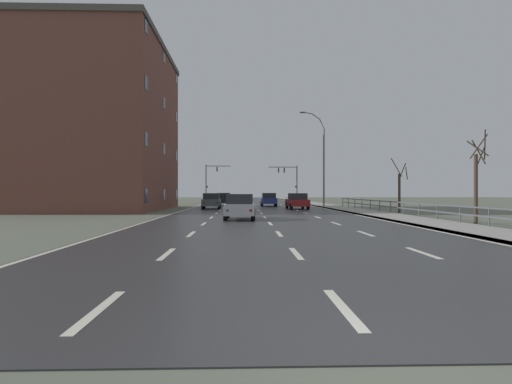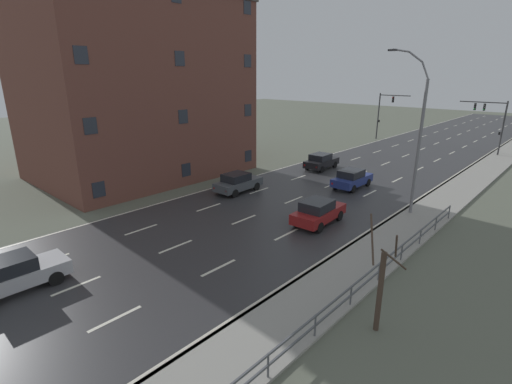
{
  "view_description": "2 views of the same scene",
  "coord_description": "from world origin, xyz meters",
  "px_view_note": "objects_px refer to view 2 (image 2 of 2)",
  "views": [
    {
      "loc": [
        -1.45,
        -4.06,
        1.7
      ],
      "look_at": [
        0.68,
        63.67,
        1.68
      ],
      "focal_mm": 29.7,
      "sensor_mm": 36.0,
      "label": 1
    },
    {
      "loc": [
        15.86,
        18.15,
        9.11
      ],
      "look_at": [
        0.0,
        35.57,
        1.64
      ],
      "focal_mm": 26.24,
      "sensor_mm": 36.0,
      "label": 2
    }
  ],
  "objects_px": {
    "car_far_right": "(238,182)",
    "car_distant": "(352,178)",
    "car_near_left": "(318,212)",
    "street_lamp_midground": "(417,138)",
    "traffic_signal_left": "(384,110)",
    "car_near_right": "(15,274)",
    "brick_building": "(137,88)",
    "car_mid_centre": "(321,161)",
    "traffic_signal_right": "(493,118)"
  },
  "relations": [
    {
      "from": "car_mid_centre",
      "to": "traffic_signal_left",
      "type": "bearing_deg",
      "value": 97.08
    },
    {
      "from": "street_lamp_midground",
      "to": "car_near_left",
      "type": "distance_m",
      "value": 7.97
    },
    {
      "from": "car_near_right",
      "to": "car_mid_centre",
      "type": "distance_m",
      "value": 27.76
    },
    {
      "from": "car_far_right",
      "to": "car_distant",
      "type": "relative_size",
      "value": 1.01
    },
    {
      "from": "traffic_signal_left",
      "to": "traffic_signal_right",
      "type": "bearing_deg",
      "value": -7.74
    },
    {
      "from": "traffic_signal_right",
      "to": "brick_building",
      "type": "height_order",
      "value": "brick_building"
    },
    {
      "from": "street_lamp_midground",
      "to": "car_distant",
      "type": "relative_size",
      "value": 2.6
    },
    {
      "from": "street_lamp_midground",
      "to": "car_far_right",
      "type": "xyz_separation_m",
      "value": [
        -11.99,
        -4.36,
        -4.38
      ]
    },
    {
      "from": "street_lamp_midground",
      "to": "car_mid_centre",
      "type": "distance_m",
      "value": 13.75
    },
    {
      "from": "car_far_right",
      "to": "car_near_left",
      "type": "bearing_deg",
      "value": -10.02
    },
    {
      "from": "traffic_signal_left",
      "to": "car_mid_centre",
      "type": "xyz_separation_m",
      "value": [
        3.37,
        -21.01,
        -3.38
      ]
    },
    {
      "from": "car_far_right",
      "to": "car_near_left",
      "type": "distance_m",
      "value": 8.57
    },
    {
      "from": "traffic_signal_left",
      "to": "brick_building",
      "type": "distance_m",
      "value": 34.93
    },
    {
      "from": "car_far_right",
      "to": "car_distant",
      "type": "xyz_separation_m",
      "value": [
        6.19,
        7.21,
        0.0
      ]
    },
    {
      "from": "car_far_right",
      "to": "car_near_left",
      "type": "relative_size",
      "value": 0.99
    },
    {
      "from": "car_near_left",
      "to": "car_distant",
      "type": "relative_size",
      "value": 1.02
    },
    {
      "from": "traffic_signal_right",
      "to": "street_lamp_midground",
      "type": "bearing_deg",
      "value": -88.45
    },
    {
      "from": "car_near_right",
      "to": "car_mid_centre",
      "type": "xyz_separation_m",
      "value": [
        -2.18,
        27.67,
        0.0
      ]
    },
    {
      "from": "car_distant",
      "to": "street_lamp_midground",
      "type": "bearing_deg",
      "value": -26.16
    },
    {
      "from": "car_near_right",
      "to": "car_near_left",
      "type": "bearing_deg",
      "value": 71.1
    },
    {
      "from": "brick_building",
      "to": "car_distant",
      "type": "bearing_deg",
      "value": 27.34
    },
    {
      "from": "car_near_right",
      "to": "brick_building",
      "type": "distance_m",
      "value": 21.7
    },
    {
      "from": "traffic_signal_left",
      "to": "car_near_left",
      "type": "xyz_separation_m",
      "value": [
        11.07,
        -33.28,
        -3.38
      ]
    },
    {
      "from": "car_near_left",
      "to": "brick_building",
      "type": "relative_size",
      "value": 0.23
    },
    {
      "from": "car_near_right",
      "to": "traffic_signal_right",
      "type": "bearing_deg",
      "value": 80.7
    },
    {
      "from": "car_far_right",
      "to": "car_mid_centre",
      "type": "height_order",
      "value": "same"
    },
    {
      "from": "traffic_signal_left",
      "to": "car_distant",
      "type": "xyz_separation_m",
      "value": [
        8.79,
        -24.78,
        -3.38
      ]
    },
    {
      "from": "street_lamp_midground",
      "to": "car_distant",
      "type": "distance_m",
      "value": 7.81
    },
    {
      "from": "traffic_signal_left",
      "to": "car_far_right",
      "type": "bearing_deg",
      "value": -85.35
    },
    {
      "from": "traffic_signal_right",
      "to": "car_near_right",
      "type": "relative_size",
      "value": 1.51
    },
    {
      "from": "street_lamp_midground",
      "to": "traffic_signal_left",
      "type": "height_order",
      "value": "street_lamp_midground"
    },
    {
      "from": "car_near_left",
      "to": "car_far_right",
      "type": "bearing_deg",
      "value": 168.3
    },
    {
      "from": "traffic_signal_right",
      "to": "car_distant",
      "type": "height_order",
      "value": "traffic_signal_right"
    },
    {
      "from": "traffic_signal_left",
      "to": "car_far_right",
      "type": "distance_m",
      "value": 32.27
    },
    {
      "from": "traffic_signal_left",
      "to": "car_distant",
      "type": "bearing_deg",
      "value": -70.47
    },
    {
      "from": "car_far_right",
      "to": "brick_building",
      "type": "relative_size",
      "value": 0.23
    },
    {
      "from": "traffic_signal_left",
      "to": "brick_building",
      "type": "xyz_separation_m",
      "value": [
        -8.44,
        -33.69,
        3.69
      ]
    },
    {
      "from": "street_lamp_midground",
      "to": "car_near_left",
      "type": "xyz_separation_m",
      "value": [
        -3.52,
        -5.65,
        -4.38
      ]
    },
    {
      "from": "traffic_signal_left",
      "to": "car_near_right",
      "type": "height_order",
      "value": "traffic_signal_left"
    },
    {
      "from": "car_mid_centre",
      "to": "car_near_right",
      "type": "bearing_deg",
      "value": -87.51
    },
    {
      "from": "car_mid_centre",
      "to": "brick_building",
      "type": "relative_size",
      "value": 0.23
    },
    {
      "from": "car_far_right",
      "to": "car_mid_centre",
      "type": "relative_size",
      "value": 1.0
    },
    {
      "from": "street_lamp_midground",
      "to": "car_distant",
      "type": "bearing_deg",
      "value": 153.86
    },
    {
      "from": "street_lamp_midground",
      "to": "car_far_right",
      "type": "height_order",
      "value": "street_lamp_midground"
    },
    {
      "from": "traffic_signal_right",
      "to": "brick_building",
      "type": "xyz_separation_m",
      "value": [
        -22.34,
        -31.8,
        3.62
      ]
    },
    {
      "from": "brick_building",
      "to": "street_lamp_midground",
      "type": "bearing_deg",
      "value": 14.73
    },
    {
      "from": "street_lamp_midground",
      "to": "traffic_signal_left",
      "type": "relative_size",
      "value": 1.64
    },
    {
      "from": "street_lamp_midground",
      "to": "car_distant",
      "type": "height_order",
      "value": "street_lamp_midground"
    },
    {
      "from": "car_near_left",
      "to": "car_mid_centre",
      "type": "relative_size",
      "value": 1.01
    },
    {
      "from": "car_near_right",
      "to": "traffic_signal_left",
      "type": "bearing_deg",
      "value": 97.32
    }
  ]
}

